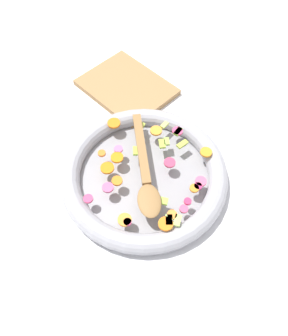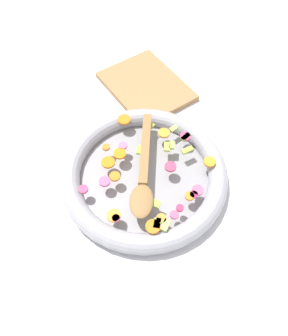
{
  "view_description": "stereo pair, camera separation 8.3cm",
  "coord_description": "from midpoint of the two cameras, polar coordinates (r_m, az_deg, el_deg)",
  "views": [
    {
      "loc": [
        0.32,
        -0.32,
        0.74
      ],
      "look_at": [
        0.0,
        0.0,
        0.05
      ],
      "focal_mm": 35.0,
      "sensor_mm": 36.0,
      "label": 1
    },
    {
      "loc": [
        0.37,
        -0.25,
        0.74
      ],
      "look_at": [
        0.0,
        0.0,
        0.05
      ],
      "focal_mm": 35.0,
      "sensor_mm": 36.0,
      "label": 2
    }
  ],
  "objects": [
    {
      "name": "ground_plane",
      "position": [
        0.87,
        -2.72,
        -2.0
      ],
      "size": [
        4.0,
        4.0,
        0.0
      ],
      "primitive_type": "plane",
      "color": "silver"
    },
    {
      "name": "chopped_vegetables",
      "position": [
        0.82,
        -1.8,
        -0.6
      ],
      "size": [
        0.35,
        0.34,
        0.01
      ],
      "color": "orange",
      "rests_on": "skillet"
    },
    {
      "name": "cutting_board",
      "position": [
        1.08,
        -5.32,
        13.68
      ],
      "size": [
        0.27,
        0.21,
        0.02
      ],
      "color": "#9E7547",
      "rests_on": "ground_plane"
    },
    {
      "name": "skillet",
      "position": [
        0.85,
        -2.77,
        -1.24
      ],
      "size": [
        0.43,
        0.43,
        0.05
      ],
      "color": "gray",
      "rests_on": "ground_plane"
    },
    {
      "name": "wooden_spoon",
      "position": [
        0.8,
        -2.73,
        -1.15
      ],
      "size": [
        0.27,
        0.22,
        0.01
      ],
      "color": "olive",
      "rests_on": "chopped_vegetables"
    }
  ]
}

